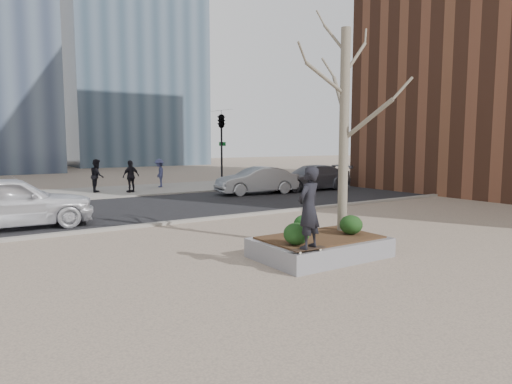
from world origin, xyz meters
TOP-DOWN VIEW (x-y plane):
  - ground at (0.00, 0.00)m, footprint 120.00×120.00m
  - street at (0.00, 10.00)m, footprint 60.00×8.00m
  - far_sidewalk at (0.00, 17.00)m, footprint 60.00×6.00m
  - planter at (1.00, 0.00)m, footprint 3.00×2.00m
  - planter_mulch at (1.00, 0.00)m, footprint 2.70×1.70m
  - sycamore_tree at (2.00, 0.30)m, footprint 2.80×2.80m
  - shrub_left at (-0.01, -0.37)m, footprint 0.57×0.57m
  - shrub_middle at (0.96, 0.53)m, footprint 0.53×0.53m
  - shrub_right at (1.80, -0.21)m, footprint 0.55×0.55m
  - skateboard at (-0.10, -0.88)m, footprint 0.79×0.24m
  - skateboarder at (-0.10, -0.88)m, footprint 0.72×0.58m
  - police_car at (-4.77, 7.95)m, footprint 5.03×2.27m
  - car_silver at (6.93, 11.66)m, footprint 4.43×2.09m
  - car_third at (10.56, 11.65)m, footprint 4.97×2.44m
  - pedestrian_a at (0.23, 17.15)m, footprint 0.86×1.00m
  - pedestrian_b at (4.03, 17.79)m, footprint 0.89×1.21m
  - pedestrian_c at (1.69, 15.94)m, footprint 1.09×0.71m
  - traffic_light_far at (6.50, 14.60)m, footprint 0.60×2.48m

SIDE VIEW (x-z plane):
  - ground at x=0.00m, z-range 0.00..0.00m
  - street at x=0.00m, z-range 0.00..0.02m
  - far_sidewalk at x=0.00m, z-range 0.00..0.02m
  - planter at x=1.00m, z-range 0.00..0.45m
  - planter_mulch at x=1.00m, z-range 0.45..0.49m
  - skateboard at x=-0.10m, z-range 0.45..0.53m
  - car_third at x=10.56m, z-range 0.02..1.41m
  - shrub_middle at x=0.96m, z-range 0.49..0.94m
  - car_silver at x=6.93m, z-range 0.02..1.42m
  - shrub_right at x=1.80m, z-range 0.49..0.96m
  - shrub_left at x=-0.01m, z-range 0.49..0.98m
  - police_car at x=-4.77m, z-range 0.02..1.70m
  - pedestrian_b at x=4.03m, z-range 0.02..1.71m
  - pedestrian_c at x=1.69m, z-range 0.02..1.75m
  - pedestrian_a at x=0.23m, z-range 0.02..1.79m
  - skateboarder at x=-0.10m, z-range 0.52..2.23m
  - traffic_light_far at x=6.50m, z-range 0.00..4.50m
  - sycamore_tree at x=2.00m, z-range 0.49..7.09m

